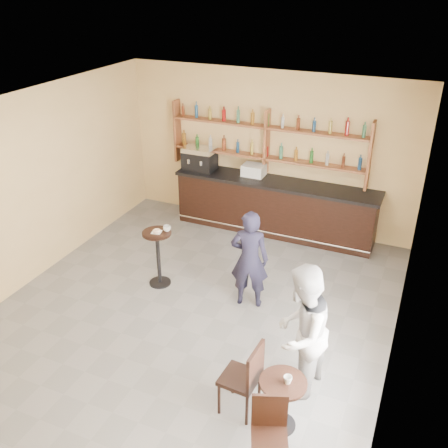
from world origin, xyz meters
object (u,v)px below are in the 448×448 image
at_px(espresso_machine, 200,158).
at_px(chair_south, 269,439).
at_px(man_main, 250,259).
at_px(cafe_table, 282,404).
at_px(pastry_case, 254,171).
at_px(chair_west, 240,377).
at_px(patron_second, 301,332).
at_px(bar_counter, 275,207).
at_px(pedestal_table, 158,258).

height_order(espresso_machine, chair_south, espresso_machine).
relative_size(man_main, cafe_table, 2.37).
xyz_separation_m(pastry_case, cafe_table, (2.13, -4.69, -0.90)).
height_order(chair_west, patron_second, patron_second).
bearing_deg(pastry_case, bar_counter, -0.51).
bearing_deg(chair_west, pastry_case, -157.52).
distance_m(chair_west, chair_south, 0.89).
bearing_deg(pedestal_table, espresso_machine, 100.50).
height_order(bar_counter, pedestal_table, bar_counter).
relative_size(bar_counter, patron_second, 2.25).
height_order(bar_counter, patron_second, patron_second).
relative_size(bar_counter, pastry_case, 9.13).
relative_size(pedestal_table, chair_west, 1.00).
xyz_separation_m(espresso_machine, chair_west, (2.78, -4.64, -0.85)).
distance_m(bar_counter, man_main, 2.59).
bearing_deg(patron_second, pedestal_table, -108.91).
bearing_deg(patron_second, chair_south, 9.61).
distance_m(bar_counter, espresso_machine, 1.86).
bearing_deg(pedestal_table, patron_second, -26.44).
height_order(chair_west, chair_south, chair_west).
xyz_separation_m(man_main, patron_second, (1.24, -1.50, 0.09)).
bearing_deg(pedestal_table, cafe_table, -35.95).
height_order(pastry_case, pedestal_table, pastry_case).
xyz_separation_m(man_main, chair_west, (0.68, -2.10, -0.32)).
height_order(man_main, chair_west, man_main).
relative_size(man_main, patron_second, 0.90).
bearing_deg(chair_south, man_main, 93.73).
height_order(pedestal_table, cafe_table, pedestal_table).
height_order(bar_counter, cafe_table, bar_counter).
relative_size(espresso_machine, man_main, 0.40).
bearing_deg(pedestal_table, bar_counter, 65.63).
xyz_separation_m(espresso_machine, pastry_case, (1.20, 0.00, -0.10)).
distance_m(espresso_machine, man_main, 3.34).
bearing_deg(bar_counter, pedestal_table, -114.37).
relative_size(bar_counter, man_main, 2.50).
distance_m(bar_counter, chair_south, 5.56).
bearing_deg(chair_west, patron_second, 140.74).
bearing_deg(chair_south, espresso_machine, 101.26).
relative_size(pastry_case, pedestal_table, 0.45).
relative_size(chair_west, chair_south, 1.12).
relative_size(bar_counter, chair_south, 4.59).
height_order(pastry_case, chair_south, pastry_case).
bearing_deg(man_main, pastry_case, -82.89).
bearing_deg(pastry_case, chair_south, -68.13).
distance_m(bar_counter, cafe_table, 4.98).
bearing_deg(man_main, chair_south, 102.82).
xyz_separation_m(espresso_machine, patron_second, (3.33, -4.04, -0.44)).
xyz_separation_m(man_main, chair_south, (1.28, -2.75, -0.38)).
height_order(espresso_machine, cafe_table, espresso_machine).
relative_size(espresso_machine, pastry_case, 1.46).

